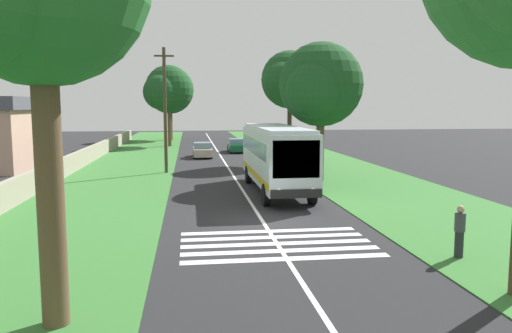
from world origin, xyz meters
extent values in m
plane|color=#262628|center=(0.00, 0.00, 0.00)|extent=(160.00, 160.00, 0.00)
cube|color=#387533|center=(15.00, 8.20, 0.02)|extent=(120.00, 8.00, 0.04)
cube|color=#387533|center=(15.00, -8.20, 0.02)|extent=(120.00, 8.00, 0.04)
cube|color=silver|center=(15.00, 0.00, 0.00)|extent=(110.00, 0.16, 0.01)
cube|color=silver|center=(7.40, -1.80, 2.10)|extent=(11.00, 2.50, 2.90)
cube|color=slate|center=(7.70, -1.80, 2.62)|extent=(9.68, 2.54, 0.85)
cube|color=slate|center=(1.94, -1.80, 2.45)|extent=(0.08, 2.20, 1.74)
cube|color=#B29E19|center=(7.40, -1.80, 1.10)|extent=(10.78, 2.53, 0.36)
cube|color=silver|center=(7.40, -1.80, 3.64)|extent=(10.56, 2.30, 0.18)
cube|color=black|center=(1.82, -1.80, 0.87)|extent=(0.16, 2.40, 0.40)
sphere|color=#F2EDCC|center=(1.88, -1.00, 1.00)|extent=(0.24, 0.24, 0.24)
sphere|color=#F2EDCC|center=(1.88, -2.60, 1.00)|extent=(0.24, 0.24, 0.24)
cylinder|color=black|center=(3.50, -0.65, 0.55)|extent=(1.10, 0.32, 1.10)
cylinder|color=black|center=(10.90, -0.65, 0.55)|extent=(1.10, 0.32, 1.10)
cylinder|color=black|center=(3.50, -2.95, 0.55)|extent=(1.10, 0.32, 1.10)
cylinder|color=black|center=(10.90, -2.95, 0.55)|extent=(1.10, 0.32, 1.10)
cube|color=silver|center=(-5.09, 0.00, 0.00)|extent=(0.45, 6.80, 0.01)
cube|color=silver|center=(-4.19, 0.00, 0.00)|extent=(0.45, 6.80, 0.01)
cube|color=silver|center=(-3.29, 0.00, 0.00)|extent=(0.45, 6.80, 0.01)
cube|color=silver|center=(-2.39, 0.00, 0.00)|extent=(0.45, 6.80, 0.01)
cube|color=silver|center=(-1.49, 0.00, 0.00)|extent=(0.45, 6.80, 0.01)
cube|color=#B7A893|center=(27.53, 1.78, 0.53)|extent=(4.30, 1.75, 0.70)
cube|color=slate|center=(27.43, 1.78, 1.15)|extent=(2.00, 1.61, 0.55)
cylinder|color=black|center=(26.18, 2.56, 0.32)|extent=(0.64, 0.22, 0.64)
cylinder|color=black|center=(28.88, 2.56, 0.32)|extent=(0.64, 0.22, 0.64)
cylinder|color=black|center=(26.18, 1.00, 0.32)|extent=(0.64, 0.22, 0.64)
cylinder|color=black|center=(28.88, 1.00, 0.32)|extent=(0.64, 0.22, 0.64)
cube|color=#145933|center=(32.56, -1.98, 0.53)|extent=(4.30, 1.75, 0.70)
cube|color=slate|center=(32.46, -1.98, 1.15)|extent=(2.00, 1.61, 0.55)
cylinder|color=black|center=(31.21, -1.20, 0.32)|extent=(0.64, 0.22, 0.64)
cylinder|color=black|center=(33.91, -1.20, 0.32)|extent=(0.64, 0.22, 0.64)
cylinder|color=black|center=(31.21, -2.76, 0.32)|extent=(0.64, 0.22, 0.64)
cylinder|color=black|center=(33.91, -2.76, 0.32)|extent=(0.64, 0.22, 0.64)
cylinder|color=brown|center=(41.09, 5.35, 2.70)|extent=(0.44, 0.44, 5.33)
sphere|color=#19471E|center=(41.09, 5.35, 6.91)|extent=(5.61, 5.61, 5.61)
sphere|color=#19471E|center=(42.78, 5.35, 6.49)|extent=(4.17, 4.17, 4.17)
sphere|color=#19471E|center=(39.69, 6.20, 6.49)|extent=(4.17, 4.17, 4.17)
cylinder|color=brown|center=(-9.26, 6.04, 3.16)|extent=(0.59, 0.59, 6.25)
sphere|color=#286B2D|center=(-7.88, 6.04, 7.21)|extent=(3.43, 3.43, 3.43)
cylinder|color=brown|center=(52.12, 5.61, 2.66)|extent=(0.57, 0.57, 5.23)
sphere|color=#19471E|center=(52.12, 5.61, 7.12)|extent=(6.70, 6.70, 6.70)
sphere|color=#19471E|center=(54.13, 5.61, 6.61)|extent=(4.44, 4.44, 4.44)
sphere|color=#19471E|center=(50.45, 6.61, 6.61)|extent=(4.12, 4.12, 4.12)
cylinder|color=#3D2D1E|center=(21.02, -5.33, 2.88)|extent=(0.38, 0.38, 5.68)
sphere|color=#19471E|center=(21.02, -5.33, 7.04)|extent=(4.78, 4.78, 4.78)
sphere|color=#19471E|center=(22.46, -5.33, 6.68)|extent=(2.90, 2.90, 2.90)
sphere|color=#19471E|center=(19.83, -4.61, 6.68)|extent=(3.55, 3.55, 3.55)
cylinder|color=brown|center=(11.19, -5.37, 2.40)|extent=(0.52, 0.52, 4.72)
sphere|color=#19471E|center=(11.19, -5.37, 6.24)|extent=(5.38, 5.38, 5.38)
sphere|color=#19471E|center=(12.80, -5.37, 5.83)|extent=(3.97, 3.97, 3.97)
sphere|color=#19471E|center=(9.84, -4.56, 5.83)|extent=(3.52, 3.52, 3.52)
cylinder|color=#473828|center=(16.45, 4.72, 4.52)|extent=(0.24, 0.24, 8.96)
cube|color=#3D3326|center=(16.45, 4.72, 8.40)|extent=(0.12, 1.40, 0.12)
cube|color=#9E937F|center=(20.00, 11.60, 0.70)|extent=(70.00, 0.40, 1.32)
cylinder|color=#26262D|center=(-5.77, -5.48, 0.46)|extent=(0.28, 0.28, 0.85)
cylinder|color=#3F3F47|center=(-5.77, -5.48, 1.19)|extent=(0.34, 0.34, 0.60)
sphere|color=tan|center=(-5.77, -5.48, 1.61)|extent=(0.24, 0.24, 0.24)
camera|label=1|loc=(-20.46, 3.05, 4.87)|focal=35.31mm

